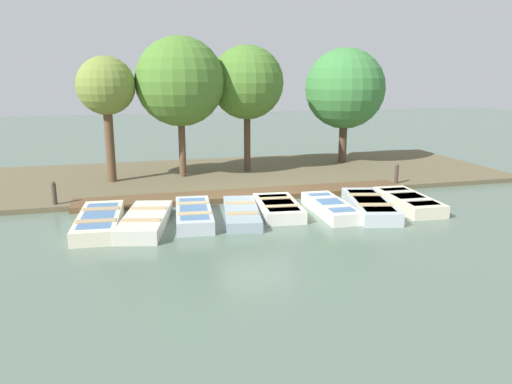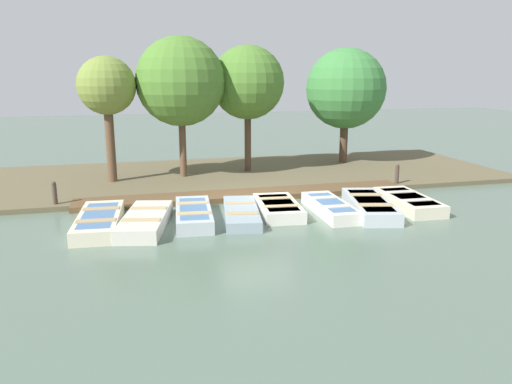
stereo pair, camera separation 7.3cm
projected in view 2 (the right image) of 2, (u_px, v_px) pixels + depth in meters
The scene contains 17 objects.
ground_plane at pixel (255, 207), 16.99m from camera, with size 80.00×80.00×0.00m, color #566B5B.
shore_bank at pixel (227, 176), 21.68m from camera, with size 8.00×24.00×0.18m.
dock_walkway at pixel (246, 195), 18.24m from camera, with size 1.33×12.13×0.19m.
rowboat_0 at pixel (99, 221), 14.66m from camera, with size 3.47×1.43×0.43m.
rowboat_1 at pixel (145, 220), 14.72m from camera, with size 3.46×1.86×0.43m.
rowboat_2 at pixel (194, 214), 15.39m from camera, with size 3.24×1.37×0.42m.
rowboat_3 at pixel (241, 213), 15.68m from camera, with size 3.39×1.57×0.34m.
rowboat_4 at pixel (278, 208), 16.14m from camera, with size 2.76×1.49×0.40m.
rowboat_5 at pixel (330, 207), 16.18m from camera, with size 3.08×1.08×0.41m.
rowboat_6 at pixel (370, 206), 16.34m from camera, with size 3.71×1.96×0.43m.
rowboat_7 at pixel (408, 201), 16.86m from camera, with size 3.10×1.35×0.43m.
mooring_post_near at pixel (55, 195), 16.59m from camera, with size 0.15×0.15×0.96m.
mooring_post_far at pixel (397, 176), 19.67m from camera, with size 0.15×0.15×0.96m.
park_tree_far_left at pixel (107, 88), 19.27m from camera, with size 2.25×2.25×5.09m.
park_tree_left at pixel (181, 82), 20.19m from camera, with size 3.61×3.61×5.90m.
park_tree_center at pixel (248, 83), 21.41m from camera, with size 3.15×3.15×5.61m.
park_tree_right at pixel (346, 89), 23.58m from camera, with size 3.77×3.77×5.60m.
Camera 2 is at (15.88, -4.08, 4.49)m, focal length 35.00 mm.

